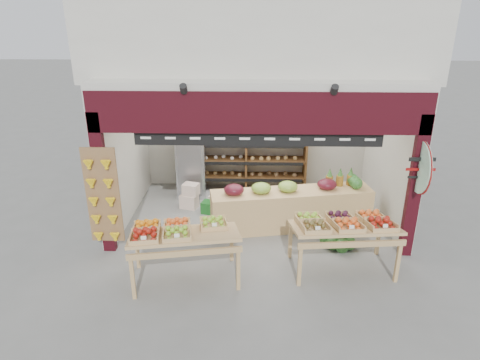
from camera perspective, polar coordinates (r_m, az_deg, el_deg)
name	(u,v)px	position (r m, az deg, el deg)	size (l,w,h in m)	color
ground	(256,225)	(9.05, 2.10, -6.00)	(60.00, 60.00, 0.00)	slate
shop_structure	(258,24)	(9.60, 2.39, 20.05)	(6.36, 5.12, 5.40)	beige
banana_board	(103,198)	(7.95, -17.84, -2.34)	(0.60, 0.15, 1.80)	brown
gift_sign	(420,167)	(7.82, 22.92, 1.57)	(0.04, 0.93, 0.92)	#BEEFCF
back_shelving	(246,145)	(10.42, 0.84, 4.65)	(2.95, 0.48, 1.82)	brown
refrigerator	(191,161)	(10.21, -6.52, 2.50)	(0.67, 0.67, 1.72)	silver
cardboard_stack	(200,200)	(9.71, -5.36, -2.64)	(1.02, 0.73, 0.58)	beige
mid_counter	(291,207)	(8.83, 6.76, -3.65)	(3.33, 1.19, 1.04)	tan
display_table_left	(177,232)	(7.05, -8.44, -6.92)	(1.91, 1.27, 1.11)	tan
display_table_right	(344,224)	(7.42, 13.72, -5.78)	(1.83, 1.13, 1.10)	tan
watermelon_pile	(338,238)	(8.41, 12.96, -7.61)	(0.67, 0.67, 0.52)	#174617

